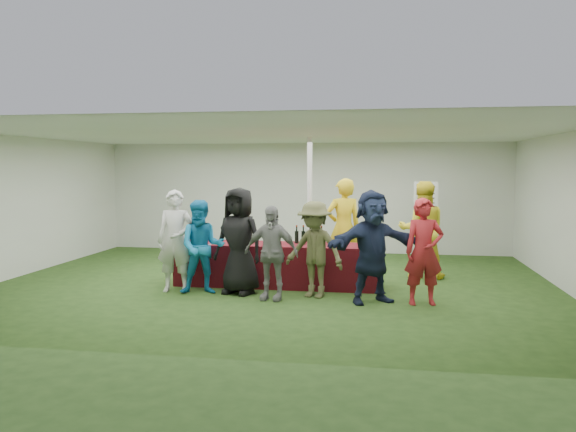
% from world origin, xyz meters
% --- Properties ---
extents(ground, '(60.00, 60.00, 0.00)m').
position_xyz_m(ground, '(0.00, 0.00, 0.00)').
color(ground, '#284719').
rests_on(ground, ground).
extents(tent, '(10.00, 10.00, 10.00)m').
position_xyz_m(tent, '(0.50, 1.20, 1.35)').
color(tent, white).
rests_on(tent, ground).
extents(serving_table, '(3.60, 0.80, 0.75)m').
position_xyz_m(serving_table, '(0.08, -0.10, 0.38)').
color(serving_table, '#5A0F13').
rests_on(serving_table, ground).
extents(wine_bottles, '(0.52, 0.14, 0.32)m').
position_xyz_m(wine_bottles, '(0.65, 0.04, 0.87)').
color(wine_bottles, black).
rests_on(wine_bottles, serving_table).
extents(wine_glasses, '(1.16, 0.11, 0.16)m').
position_xyz_m(wine_glasses, '(-0.81, -0.38, 0.86)').
color(wine_glasses, silver).
rests_on(wine_glasses, serving_table).
extents(water_bottle, '(0.07, 0.07, 0.23)m').
position_xyz_m(water_bottle, '(0.10, -0.02, 0.85)').
color(water_bottle, silver).
rests_on(water_bottle, serving_table).
extents(bar_towel, '(0.25, 0.18, 0.03)m').
position_xyz_m(bar_towel, '(1.71, -0.05, 0.77)').
color(bar_towel, white).
rests_on(bar_towel, serving_table).
extents(dump_bucket, '(0.25, 0.25, 0.18)m').
position_xyz_m(dump_bucket, '(1.67, -0.32, 0.84)').
color(dump_bucket, slate).
rests_on(dump_bucket, serving_table).
extents(wine_list_sign, '(0.50, 0.03, 1.80)m').
position_xyz_m(wine_list_sign, '(2.84, 2.45, 1.32)').
color(wine_list_sign, slate).
rests_on(wine_list_sign, ground).
extents(staff_pourer, '(0.81, 0.67, 1.90)m').
position_xyz_m(staff_pourer, '(1.20, 0.88, 0.95)').
color(staff_pourer, gold).
rests_on(staff_pourer, ground).
extents(staff_back, '(0.92, 0.73, 1.85)m').
position_xyz_m(staff_back, '(2.68, 1.04, 0.92)').
color(staff_back, yellow).
rests_on(staff_back, ground).
extents(customer_0, '(0.67, 0.48, 1.73)m').
position_xyz_m(customer_0, '(-1.52, -0.85, 0.87)').
color(customer_0, silver).
rests_on(customer_0, ground).
extents(customer_1, '(0.89, 0.76, 1.57)m').
position_xyz_m(customer_1, '(-1.03, -0.93, 0.78)').
color(customer_1, '#157CB6').
rests_on(customer_1, ground).
extents(customer_2, '(0.99, 0.79, 1.77)m').
position_xyz_m(customer_2, '(-0.43, -0.82, 0.89)').
color(customer_2, black).
rests_on(customer_2, ground).
extents(customer_3, '(0.92, 0.48, 1.51)m').
position_xyz_m(customer_3, '(0.18, -1.17, 0.75)').
color(customer_3, gray).
rests_on(customer_3, ground).
extents(customer_4, '(1.15, 0.90, 1.56)m').
position_xyz_m(customer_4, '(0.85, -0.89, 0.78)').
color(customer_4, brown).
rests_on(customer_4, ground).
extents(customer_5, '(1.69, 1.24, 1.76)m').
position_xyz_m(customer_5, '(1.77, -1.10, 0.88)').
color(customer_5, '#19233F').
rests_on(customer_5, ground).
extents(customer_6, '(0.66, 0.50, 1.64)m').
position_xyz_m(customer_6, '(2.55, -1.10, 0.82)').
color(customer_6, '#A41E23').
rests_on(customer_6, ground).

